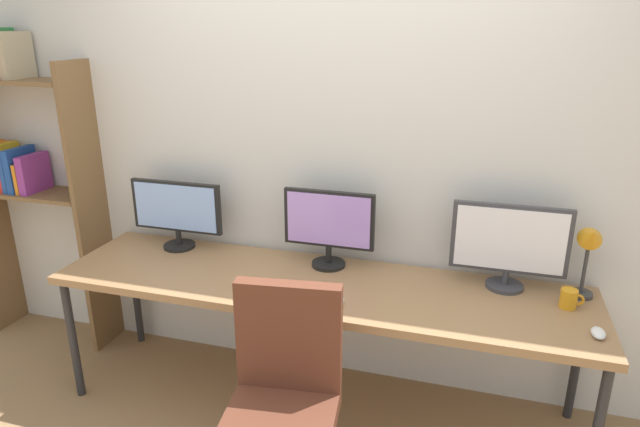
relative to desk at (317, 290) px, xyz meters
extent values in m
cube|color=silver|center=(0.00, 0.42, 0.61)|extent=(5.09, 0.10, 2.60)
cube|color=#936D47|center=(0.00, 0.00, 0.03)|extent=(2.69, 0.68, 0.04)
cylinder|color=#262628|center=(-1.30, -0.29, -0.34)|extent=(0.04, 0.04, 0.70)
cylinder|color=#262628|center=(-1.30, 0.29, -0.34)|extent=(0.04, 0.04, 0.70)
cylinder|color=#262628|center=(1.30, 0.29, -0.34)|extent=(0.04, 0.04, 0.70)
cube|color=brown|center=(-1.50, 0.23, 0.20)|extent=(0.03, 0.28, 1.78)
cube|color=brown|center=(-1.90, 0.23, 0.29)|extent=(0.76, 0.28, 0.02)
cube|color=brown|center=(-1.90, 0.23, 0.96)|extent=(0.76, 0.28, 0.02)
cube|color=gold|center=(-2.08, 0.23, 0.44)|extent=(0.04, 0.22, 0.28)
cube|color=red|center=(-2.05, 0.24, 0.40)|extent=(0.03, 0.22, 0.21)
cube|color=#1E4799|center=(-2.01, 0.23, 0.42)|extent=(0.03, 0.22, 0.24)
cube|color=#1E4799|center=(-1.96, 0.22, 0.43)|extent=(0.04, 0.22, 0.27)
cube|color=orange|center=(-1.92, 0.23, 0.39)|extent=(0.02, 0.22, 0.18)
cube|color=#8C338C|center=(-1.87, 0.23, 0.41)|extent=(0.05, 0.22, 0.23)
cube|color=#287F3D|center=(-1.98, 0.24, 1.11)|extent=(0.04, 0.22, 0.28)
cube|color=red|center=(-1.92, 0.22, 1.09)|extent=(0.05, 0.22, 0.24)
cube|color=tan|center=(-1.87, 0.24, 1.11)|extent=(0.05, 0.22, 0.26)
cube|color=#592D1E|center=(0.06, -0.72, -0.22)|extent=(0.49, 0.49, 0.08)
cube|color=#592D1E|center=(0.04, -0.53, 0.06)|extent=(0.45, 0.13, 0.48)
cylinder|color=black|center=(-0.90, 0.21, 0.06)|extent=(0.18, 0.18, 0.02)
cylinder|color=black|center=(-0.90, 0.21, 0.11)|extent=(0.03, 0.03, 0.08)
cube|color=black|center=(-0.90, 0.21, 0.29)|extent=(0.55, 0.03, 0.29)
cube|color=#8CB2F2|center=(-0.90, 0.20, 0.29)|extent=(0.50, 0.01, 0.26)
cylinder|color=black|center=(0.00, 0.21, 0.06)|extent=(0.18, 0.18, 0.02)
cylinder|color=black|center=(0.00, 0.21, 0.11)|extent=(0.03, 0.03, 0.09)
cube|color=black|center=(0.00, 0.21, 0.31)|extent=(0.48, 0.03, 0.30)
cube|color=#B28CE5|center=(0.00, 0.20, 0.31)|extent=(0.45, 0.01, 0.27)
cylinder|color=#38383D|center=(0.90, 0.21, 0.06)|extent=(0.18, 0.18, 0.02)
cylinder|color=#38383D|center=(0.90, 0.21, 0.10)|extent=(0.03, 0.03, 0.07)
cube|color=#38383D|center=(0.90, 0.21, 0.30)|extent=(0.55, 0.03, 0.34)
cube|color=white|center=(0.90, 0.20, 0.30)|extent=(0.50, 0.01, 0.31)
cylinder|color=#333333|center=(1.25, 0.22, 0.06)|extent=(0.11, 0.11, 0.02)
cylinder|color=#333333|center=(1.25, 0.22, 0.21)|extent=(0.02, 0.02, 0.30)
cone|color=orange|center=(1.25, 0.19, 0.36)|extent=(0.11, 0.14, 0.14)
cube|color=silver|center=(0.00, -0.23, 0.06)|extent=(0.37, 0.13, 0.02)
ellipsoid|color=silver|center=(1.27, -0.15, 0.06)|extent=(0.06, 0.10, 0.03)
cylinder|color=orange|center=(1.17, 0.08, 0.09)|extent=(0.08, 0.08, 0.09)
torus|color=orange|center=(1.21, 0.08, 0.09)|extent=(0.06, 0.01, 0.06)
camera|label=1|loc=(0.73, -2.40, 1.28)|focal=30.98mm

